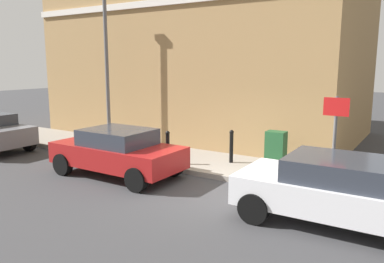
% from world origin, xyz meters
% --- Properties ---
extents(ground, '(80.00, 80.00, 0.00)m').
position_xyz_m(ground, '(0.00, 0.00, 0.00)').
color(ground, '#38383A').
extents(sidewalk, '(2.51, 30.00, 0.15)m').
position_xyz_m(sidewalk, '(1.95, 6.00, 0.07)').
color(sidewalk, gray).
rests_on(sidewalk, ground).
extents(corner_building, '(8.03, 12.99, 7.78)m').
position_xyz_m(corner_building, '(7.16, 4.50, 3.89)').
color(corner_building, '#9E7A4C').
rests_on(corner_building, ground).
extents(car_white, '(1.99, 4.02, 1.38)m').
position_xyz_m(car_white, '(-0.61, -2.95, 0.73)').
color(car_white, silver).
rests_on(car_white, ground).
extents(car_red, '(1.85, 3.90, 1.37)m').
position_xyz_m(car_red, '(-0.46, 3.18, 0.73)').
color(car_red, maroon).
rests_on(car_red, ground).
extents(utility_cabinet, '(0.46, 0.61, 1.15)m').
position_xyz_m(utility_cabinet, '(2.04, -0.66, 0.68)').
color(utility_cabinet, '#1E4C28').
rests_on(utility_cabinet, sidewalk).
extents(bollard_near_cabinet, '(0.14, 0.14, 1.04)m').
position_xyz_m(bollard_near_cabinet, '(2.14, 0.82, 0.70)').
color(bollard_near_cabinet, black).
rests_on(bollard_near_cabinet, sidewalk).
extents(bollard_far_kerb, '(0.14, 0.14, 1.04)m').
position_xyz_m(bollard_far_kerb, '(0.94, 2.41, 0.70)').
color(bollard_far_kerb, black).
rests_on(bollard_far_kerb, sidewalk).
extents(street_sign, '(0.08, 0.60, 2.30)m').
position_xyz_m(street_sign, '(1.16, -2.44, 1.66)').
color(street_sign, '#59595B').
rests_on(street_sign, sidewalk).
extents(lamppost, '(0.20, 0.44, 5.72)m').
position_xyz_m(lamppost, '(2.20, 6.13, 3.30)').
color(lamppost, '#59595B').
rests_on(lamppost, sidewalk).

